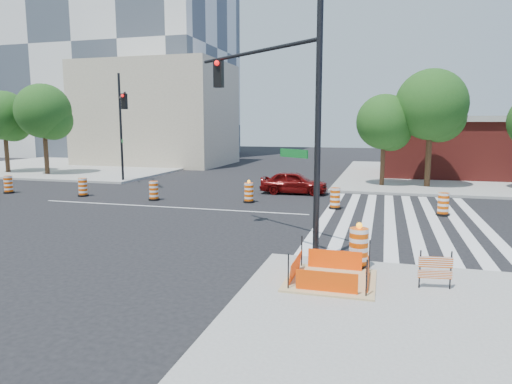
# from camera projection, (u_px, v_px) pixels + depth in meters

# --- Properties ---
(ground) EXTENTS (120.00, 120.00, 0.00)m
(ground) POSITION_uv_depth(u_px,v_px,m) (168.00, 207.00, 22.45)
(ground) COLOR black
(ground) RESTS_ON ground
(sidewalk_ne) EXTENTS (22.00, 22.00, 0.15)m
(sidewalk_ne) POSITION_uv_depth(u_px,v_px,m) (490.00, 177.00, 34.73)
(sidewalk_ne) COLOR gray
(sidewalk_ne) RESTS_ON ground
(sidewalk_nw) EXTENTS (22.00, 22.00, 0.15)m
(sidewalk_nw) POSITION_uv_depth(u_px,v_px,m) (84.00, 165.00, 44.40)
(sidewalk_nw) COLOR gray
(sidewalk_nw) RESTS_ON ground
(crosswalk_east) EXTENTS (6.75, 13.50, 0.01)m
(crosswalk_east) POSITION_uv_depth(u_px,v_px,m) (401.00, 220.00, 19.50)
(crosswalk_east) COLOR silver
(crosswalk_east) RESTS_ON ground
(lane_centerline) EXTENTS (14.00, 0.12, 0.01)m
(lane_centerline) POSITION_uv_depth(u_px,v_px,m) (168.00, 207.00, 22.45)
(lane_centerline) COLOR silver
(lane_centerline) RESTS_ON ground
(excavation_pit) EXTENTS (2.20, 2.20, 0.90)m
(excavation_pit) POSITION_uv_depth(u_px,v_px,m) (331.00, 278.00, 11.43)
(excavation_pit) COLOR tan
(excavation_pit) RESTS_ON ground
(brick_storefront) EXTENTS (16.50, 8.50, 4.60)m
(brick_storefront) POSITION_uv_depth(u_px,v_px,m) (493.00, 147.00, 34.40)
(brick_storefront) COLOR maroon
(brick_storefront) RESTS_ON ground
(beige_midrise) EXTENTS (14.00, 10.00, 10.00)m
(beige_midrise) POSITION_uv_depth(u_px,v_px,m) (158.00, 114.00, 45.87)
(beige_midrise) COLOR tan
(beige_midrise) RESTS_ON ground
(red_coupe) EXTENTS (3.97, 1.71, 1.33)m
(red_coupe) POSITION_uv_depth(u_px,v_px,m) (294.00, 183.00, 26.64)
(red_coupe) COLOR #570707
(red_coupe) RESTS_ON ground
(signal_pole_se) EXTENTS (4.98, 3.73, 8.05)m
(signal_pole_se) POSITION_uv_depth(u_px,v_px,m) (280.00, 95.00, 14.15)
(signal_pole_se) COLOR black
(signal_pole_se) RESTS_ON ground
(signal_pole_nw) EXTENTS (3.32, 4.60, 7.34)m
(signal_pole_nw) POSITION_uv_depth(u_px,v_px,m) (122.00, 117.00, 30.09)
(signal_pole_nw) COLOR black
(signal_pole_nw) RESTS_ON ground
(pit_drum) EXTENTS (0.64, 0.64, 1.26)m
(pit_drum) POSITION_uv_depth(u_px,v_px,m) (359.00, 249.00, 12.47)
(pit_drum) COLOR black
(pit_drum) RESTS_ON ground
(barricade) EXTENTS (0.79, 0.15, 0.93)m
(barricade) POSITION_uv_depth(u_px,v_px,m) (435.00, 268.00, 10.86)
(barricade) COLOR #DA4C04
(barricade) RESTS_ON ground
(tree_north_a) EXTENTS (3.95, 3.94, 6.70)m
(tree_north_a) POSITION_uv_depth(u_px,v_px,m) (5.00, 118.00, 36.80)
(tree_north_a) COLOR #382314
(tree_north_a) RESTS_ON ground
(tree_north_b) EXTENTS (4.20, 4.20, 7.15)m
(tree_north_b) POSITION_uv_depth(u_px,v_px,m) (44.00, 114.00, 35.38)
(tree_north_b) COLOR #382314
(tree_north_b) RESTS_ON ground
(tree_north_c) EXTENTS (3.49, 3.49, 5.94)m
(tree_north_c) POSITION_uv_depth(u_px,v_px,m) (385.00, 125.00, 28.94)
(tree_north_c) COLOR #382314
(tree_north_c) RESTS_ON ground
(tree_north_d) EXTENTS (4.36, 4.36, 7.42)m
(tree_north_d) POSITION_uv_depth(u_px,v_px,m) (432.00, 109.00, 28.14)
(tree_north_d) COLOR #382314
(tree_north_d) RESTS_ON ground
(median_drum_0) EXTENTS (0.60, 0.60, 1.02)m
(median_drum_0) POSITION_uv_depth(u_px,v_px,m) (8.00, 185.00, 26.91)
(median_drum_0) COLOR black
(median_drum_0) RESTS_ON ground
(median_drum_1) EXTENTS (0.60, 0.60, 1.02)m
(median_drum_1) POSITION_uv_depth(u_px,v_px,m) (83.00, 188.00, 25.76)
(median_drum_1) COLOR black
(median_drum_1) RESTS_ON ground
(median_drum_2) EXTENTS (0.60, 0.60, 1.02)m
(median_drum_2) POSITION_uv_depth(u_px,v_px,m) (154.00, 191.00, 24.40)
(median_drum_2) COLOR black
(median_drum_2) RESTS_ON ground
(median_drum_3) EXTENTS (0.60, 0.60, 1.18)m
(median_drum_3) POSITION_uv_depth(u_px,v_px,m) (249.00, 193.00, 23.71)
(median_drum_3) COLOR black
(median_drum_3) RESTS_ON ground
(median_drum_4) EXTENTS (0.60, 0.60, 1.02)m
(median_drum_4) POSITION_uv_depth(u_px,v_px,m) (335.00, 199.00, 21.92)
(median_drum_4) COLOR black
(median_drum_4) RESTS_ON ground
(median_drum_5) EXTENTS (0.60, 0.60, 1.02)m
(median_drum_5) POSITION_uv_depth(u_px,v_px,m) (443.00, 205.00, 20.32)
(median_drum_5) COLOR black
(median_drum_5) RESTS_ON ground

